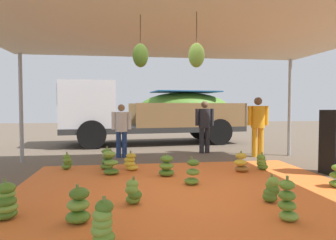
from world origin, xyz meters
The scene contains 22 objects.
ground_plane centered at (0.00, 3.00, 0.00)m, with size 40.00×40.00×0.00m, color brown.
tarp_orange centered at (0.00, 0.00, 0.01)m, with size 6.12×5.08×0.01m, color orange.
tent_canopy centered at (-0.01, -0.09, 2.85)m, with size 8.00×7.00×2.94m.
banana_bunch_0 centered at (-1.33, -2.02, 0.24)m, with size 0.30×0.30×0.53m.
banana_bunch_1 centered at (1.50, 1.27, 0.21)m, with size 0.44×0.42×0.48m.
banana_bunch_2 centered at (2.05, 1.40, 0.18)m, with size 0.35×0.33×0.41m.
banana_bunch_3 centered at (0.98, -1.64, 0.25)m, with size 0.33×0.31×0.58m.
banana_bunch_4 centered at (-0.22, 1.09, 0.21)m, with size 0.45×0.45×0.49m.
banana_bunch_5 centered at (-2.43, 2.11, 0.18)m, with size 0.34×0.33×0.41m.
banana_bunch_6 centered at (0.16, 0.31, 0.23)m, with size 0.33×0.35×0.54m.
banana_bunch_7 centered at (-1.68, -1.32, 0.21)m, with size 0.37×0.37×0.49m.
banana_bunch_8 centered at (-1.50, 1.99, 0.23)m, with size 0.40×0.40×0.54m.
banana_bunch_9 centered at (1.14, -0.89, 0.20)m, with size 0.30×0.27×0.44m.
banana_bunch_10 centered at (-0.96, 1.79, 0.19)m, with size 0.37×0.36×0.45m.
banana_bunch_12 centered at (-0.97, -0.69, 0.19)m, with size 0.31×0.32×0.42m.
banana_bunch_13 centered at (-1.40, 1.40, 0.24)m, with size 0.44×0.44×0.57m.
banana_bunch_14 centered at (-2.64, -1.07, 0.23)m, with size 0.42×0.42×0.53m.
cargo_truck_main centered at (-0.10, 6.85, 1.27)m, with size 7.17×2.96×2.40m.
worker_0 centered at (-1.18, 3.68, 0.90)m, with size 0.56×0.34×1.54m.
worker_1 centered at (2.78, 3.25, 1.02)m, with size 0.64×0.39×1.75m.
worker_2 centered at (1.42, 4.16, 0.96)m, with size 0.60×0.37×1.65m.
speaker_stack centered at (3.46, 0.82, 0.70)m, with size 0.54×0.53×1.41m.
Camera 1 is at (-1.10, -5.30, 1.49)m, focal length 32.94 mm.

